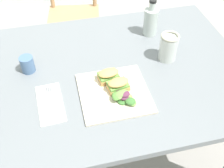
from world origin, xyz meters
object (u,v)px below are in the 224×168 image
at_px(dining_table, 118,87).
at_px(fork_on_napkin, 50,100).
at_px(chair_wooden_far, 74,15).
at_px(mason_jar_iced_tea, 168,48).
at_px(cup_extra_side, 27,64).
at_px(sandwich_half_front, 118,85).
at_px(bottle_cold_brew, 150,23).
at_px(sandwich_half_back, 109,75).
at_px(plate_lunch, 114,93).

height_order(dining_table, fork_on_napkin, fork_on_napkin).
bearing_deg(fork_on_napkin, dining_table, 21.33).
distance_m(dining_table, fork_on_napkin, 0.37).
bearing_deg(chair_wooden_far, mason_jar_iced_tea, -70.17).
xyz_separation_m(chair_wooden_far, cup_extra_side, (-0.30, -0.92, 0.33)).
distance_m(sandwich_half_front, fork_on_napkin, 0.29).
distance_m(chair_wooden_far, cup_extra_side, 1.02).
distance_m(dining_table, bottle_cold_brew, 0.38).
height_order(sandwich_half_back, bottle_cold_brew, bottle_cold_brew).
distance_m(plate_lunch, cup_extra_side, 0.42).
bearing_deg(bottle_cold_brew, dining_table, -134.72).
bearing_deg(dining_table, bottle_cold_brew, 45.28).
height_order(chair_wooden_far, sandwich_half_front, chair_wooden_far).
relative_size(mason_jar_iced_tea, cup_extra_side, 1.75).
height_order(plate_lunch, cup_extra_side, cup_extra_side).
bearing_deg(dining_table, sandwich_half_front, -104.11).
xyz_separation_m(mason_jar_iced_tea, cup_extra_side, (-0.66, 0.06, -0.02)).
xyz_separation_m(dining_table, bottle_cold_brew, (0.23, 0.24, 0.19)).
xyz_separation_m(sandwich_half_back, cup_extra_side, (-0.35, 0.16, 0.00)).
xyz_separation_m(fork_on_napkin, cup_extra_side, (-0.08, 0.21, 0.03)).
bearing_deg(dining_table, fork_on_napkin, -158.67).
bearing_deg(dining_table, cup_extra_side, 168.49).
height_order(sandwich_half_back, fork_on_napkin, sandwich_half_back).
bearing_deg(chair_wooden_far, bottle_cold_brew, -66.09).
distance_m(chair_wooden_far, sandwich_half_front, 1.19).
distance_m(sandwich_half_front, cup_extra_side, 0.43).
distance_m(fork_on_napkin, bottle_cold_brew, 0.67).
bearing_deg(fork_on_napkin, bottle_cold_brew, 32.97).
xyz_separation_m(chair_wooden_far, sandwich_half_back, (0.04, -1.07, 0.33)).
bearing_deg(mason_jar_iced_tea, chair_wooden_far, 109.83).
distance_m(plate_lunch, sandwich_half_front, 0.04).
bearing_deg(cup_extra_side, mason_jar_iced_tea, -5.52).
xyz_separation_m(plate_lunch, bottle_cold_brew, (0.29, 0.39, 0.06)).
relative_size(dining_table, plate_lunch, 4.15).
height_order(sandwich_half_back, mason_jar_iced_tea, mason_jar_iced_tea).
bearing_deg(chair_wooden_far, sandwich_half_back, -87.78).
bearing_deg(sandwich_half_back, sandwich_half_front, -67.55).
xyz_separation_m(plate_lunch, cup_extra_side, (-0.35, 0.23, 0.03)).
height_order(dining_table, plate_lunch, plate_lunch).
distance_m(dining_table, cup_extra_side, 0.45).
height_order(sandwich_half_front, fork_on_napkin, sandwich_half_front).
height_order(plate_lunch, sandwich_half_front, sandwich_half_front).
bearing_deg(fork_on_napkin, chair_wooden_far, 78.76).
relative_size(dining_table, mason_jar_iced_tea, 8.90).
bearing_deg(dining_table, sandwich_half_back, -130.25).
bearing_deg(sandwich_half_front, chair_wooden_far, 93.45).
xyz_separation_m(sandwich_half_back, bottle_cold_brew, (0.30, 0.31, 0.03)).
relative_size(chair_wooden_far, cup_extra_side, 11.10).
bearing_deg(fork_on_napkin, sandwich_half_front, -2.21).
height_order(sandwich_half_front, sandwich_half_back, same).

